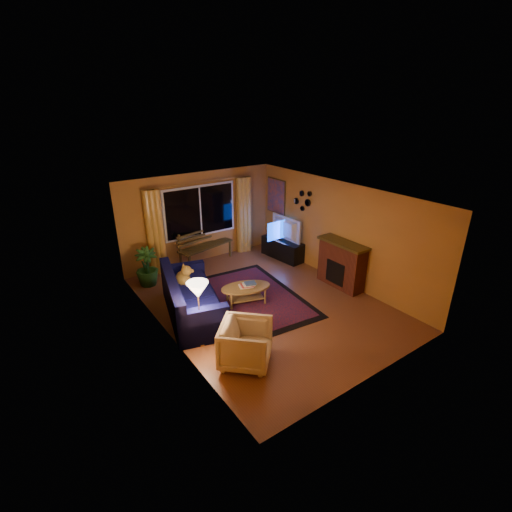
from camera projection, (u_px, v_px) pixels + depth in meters
floor at (264, 303)px, 8.44m from camera, size 4.50×6.00×0.02m
ceiling at (265, 194)px, 7.45m from camera, size 4.50×6.00×0.02m
wall_back at (200, 218)px, 10.21m from camera, size 4.50×0.02×2.50m
wall_left at (164, 279)px, 6.75m from camera, size 0.02×6.00×2.50m
wall_right at (338, 232)px, 9.13m from camera, size 0.02×6.00×2.50m
window at (200, 211)px, 10.08m from camera, size 2.00×0.02×1.30m
curtain_rod at (199, 182)px, 9.73m from camera, size 3.20×0.03×0.03m
curtain_left at (155, 233)px, 9.45m from camera, size 0.36×0.36×2.24m
curtain_right at (243, 215)px, 10.88m from camera, size 0.36×0.36×2.24m
bench at (206, 254)px, 10.41m from camera, size 1.71×0.82×0.49m
potted_plant at (147, 267)px, 9.06m from camera, size 0.56×0.56×0.96m
sofa at (192, 296)px, 7.79m from camera, size 1.55×2.49×0.93m
dog at (183, 275)px, 8.10m from camera, size 0.40×0.52×0.53m
armchair at (246, 342)px, 6.37m from camera, size 1.15×1.15×0.86m
floor_lamp at (199, 315)px, 6.79m from camera, size 0.26×0.26×1.27m
rug at (253, 297)px, 8.65m from camera, size 2.26×3.28×0.02m
coffee_table at (246, 295)px, 8.36m from camera, size 1.41×1.41×0.41m
tv_console at (283, 249)px, 10.69m from camera, size 0.59×1.38×0.56m
television at (283, 229)px, 10.45m from camera, size 0.19×1.15×0.66m
fireplace at (342, 265)px, 9.00m from camera, size 0.40×1.20×1.10m
mirror_cluster at (302, 199)px, 9.87m from camera, size 0.06×0.60×0.56m
painting at (276, 196)px, 10.80m from camera, size 0.04×0.76×0.96m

